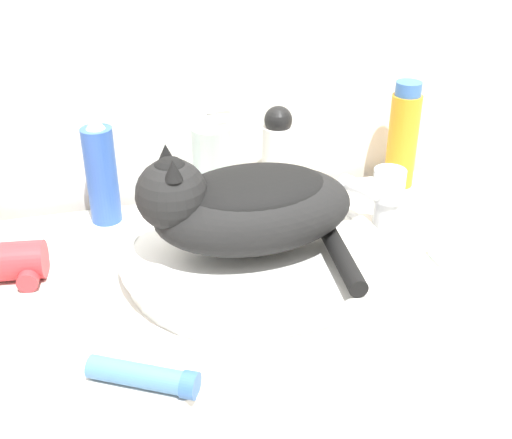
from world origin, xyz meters
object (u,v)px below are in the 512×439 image
object	(u,v)px
faucet	(384,198)
lotion_bottle_white	(278,154)
shampoo_bottle_tall	(403,136)
spray_bottle_trigger	(101,174)
cream_tube	(144,376)
soap_pump_bottle	(212,167)
soap_bar	(458,252)
cat	(244,204)

from	to	relation	value
faucet	lotion_bottle_white	xyz separation A→B (m)	(-0.13, 0.18, 0.02)
shampoo_bottle_tall	spray_bottle_trigger	size ratio (longest dim) A/B	1.06
cream_tube	soap_pump_bottle	bearing A→B (deg)	68.06
shampoo_bottle_tall	soap_bar	size ratio (longest dim) A/B	2.51
cat	spray_bottle_trigger	xyz separation A→B (m)	(-0.20, 0.22, -0.02)
cat	shampoo_bottle_tall	bearing A→B (deg)	-151.15
soap_pump_bottle	soap_bar	size ratio (longest dim) A/B	2.32
soap_pump_bottle	cream_tube	world-z (taller)	soap_pump_bottle
lotion_bottle_white	soap_pump_bottle	size ratio (longest dim) A/B	0.95
cream_tube	soap_bar	distance (m)	0.55
faucet	spray_bottle_trigger	size ratio (longest dim) A/B	0.67
soap_pump_bottle	cream_tube	size ratio (longest dim) A/B	1.40
lotion_bottle_white	soap_pump_bottle	bearing A→B (deg)	-180.00
cat	cream_tube	world-z (taller)	cat
cream_tube	soap_bar	size ratio (longest dim) A/B	1.66
faucet	soap_pump_bottle	xyz separation A→B (m)	(-0.26, 0.18, 0.01)
spray_bottle_trigger	cream_tube	size ratio (longest dim) A/B	1.42
shampoo_bottle_tall	soap_bar	xyz separation A→B (m)	(-0.03, -0.28, -0.09)
faucet	shampoo_bottle_tall	bearing A→B (deg)	-132.12
faucet	cream_tube	bearing A→B (deg)	22.71
cat	spray_bottle_trigger	world-z (taller)	cat
lotion_bottle_white	soap_bar	xyz separation A→B (m)	(0.22, -0.28, -0.08)
cat	faucet	bearing A→B (deg)	-173.37
shampoo_bottle_tall	soap_bar	bearing A→B (deg)	-96.12
cat	soap_bar	bearing A→B (deg)	167.99
lotion_bottle_white	cream_tube	bearing A→B (deg)	-124.39
cat	soap_bar	size ratio (longest dim) A/B	3.99
soap_bar	cat	bearing A→B (deg)	169.43
shampoo_bottle_tall	spray_bottle_trigger	world-z (taller)	shampoo_bottle_tall
cream_tube	shampoo_bottle_tall	bearing A→B (deg)	38.47
soap_pump_bottle	shampoo_bottle_tall	bearing A→B (deg)	0.00
cat	faucet	xyz separation A→B (m)	(0.25, 0.04, -0.04)
shampoo_bottle_tall	cream_tube	distance (m)	0.72
lotion_bottle_white	shampoo_bottle_tall	size ratio (longest dim) A/B	0.88
spray_bottle_trigger	faucet	bearing A→B (deg)	-21.95
shampoo_bottle_tall	cream_tube	size ratio (longest dim) A/B	1.51
cream_tube	spray_bottle_trigger	bearing A→B (deg)	92.37
shampoo_bottle_tall	soap_pump_bottle	world-z (taller)	shampoo_bottle_tall
cat	spray_bottle_trigger	distance (m)	0.30
faucet	lotion_bottle_white	size ratio (longest dim) A/B	0.72
soap_pump_bottle	lotion_bottle_white	bearing A→B (deg)	0.00
lotion_bottle_white	cream_tube	world-z (taller)	lotion_bottle_white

